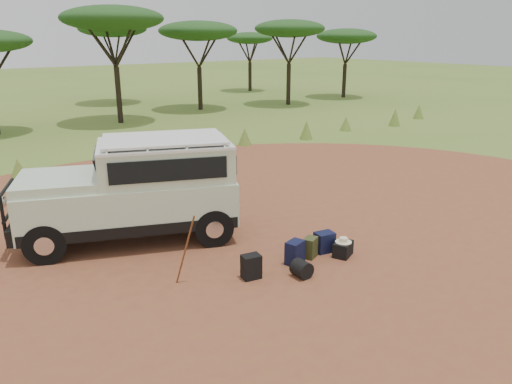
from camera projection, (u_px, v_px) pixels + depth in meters
ground at (264, 249)px, 11.03m from camera, size 140.00×140.00×0.00m
dirt_clearing at (264, 249)px, 11.03m from camera, size 23.00×23.00×0.01m
grass_fringe at (116, 157)px, 17.59m from camera, size 36.60×1.60×0.90m
acacia_treeline at (36, 28)px, 25.11m from camera, size 46.70×13.20×6.26m
safari_vehicle at (137, 192)px, 11.27m from camera, size 5.15×3.55×2.35m
walking_staff at (185, 250)px, 9.32m from camera, size 0.35×0.30×1.38m
backpack_black at (251, 267)px, 9.66m from camera, size 0.40×0.32×0.49m
backpack_navy at (295, 253)px, 10.27m from camera, size 0.44×0.37×0.50m
backpack_olive at (310, 248)px, 10.57m from camera, size 0.39×0.34×0.45m
duffel_navy at (324, 242)px, 10.85m from camera, size 0.45×0.37×0.45m
hard_case at (343, 249)px, 10.65m from camera, size 0.54×0.48×0.32m
stuff_sack at (302, 269)px, 9.73m from camera, size 0.35×0.35×0.34m
safari_hat at (343, 241)px, 10.59m from camera, size 0.35×0.35×0.10m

